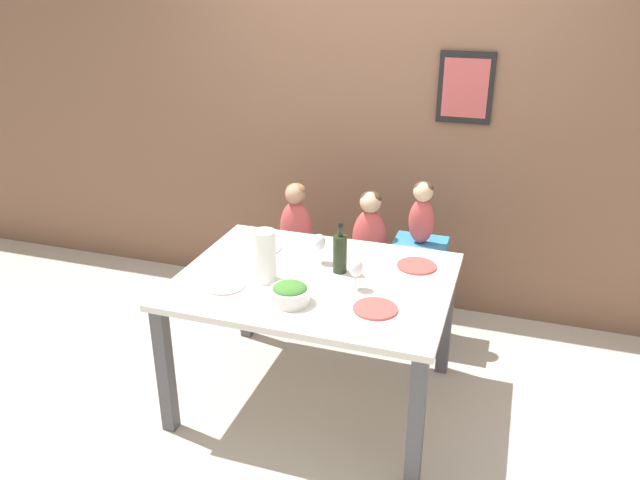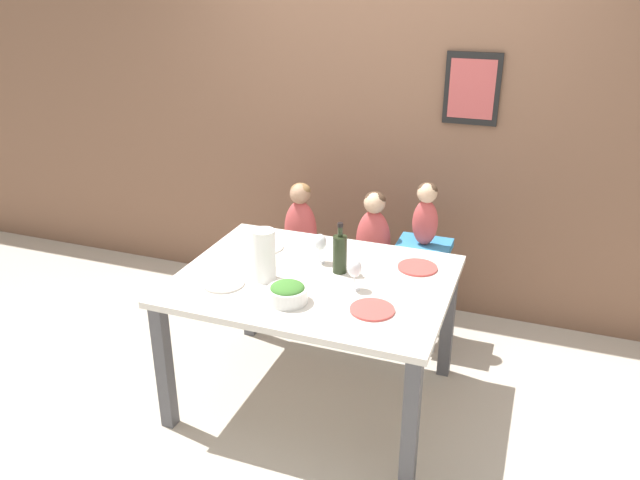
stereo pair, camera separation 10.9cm
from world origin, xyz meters
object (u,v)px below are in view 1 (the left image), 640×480
at_px(wine_glass_near, 356,268).
at_px(wine_glass_far, 319,243).
at_px(person_baby_right, 422,209).
at_px(chair_far_left, 297,269).
at_px(person_child_center, 370,231).
at_px(paper_towel_roll, 265,256).
at_px(person_child_left, 296,222).
at_px(dinner_plate_front_right, 375,309).
at_px(salad_bowl_large, 290,293).
at_px(dinner_plate_back_right, 417,266).
at_px(wine_bottle, 340,253).
at_px(dinner_plate_back_left, 263,248).
at_px(chair_right_highchair, 418,265).
at_px(chair_far_center, 368,279).
at_px(dinner_plate_front_left, 224,285).

height_order(wine_glass_near, wine_glass_far, same).
bearing_deg(person_baby_right, chair_far_left, -179.92).
relative_size(person_child_center, paper_towel_roll, 1.94).
height_order(person_child_left, paper_towel_roll, paper_towel_roll).
relative_size(wine_glass_near, dinner_plate_front_right, 0.78).
height_order(chair_far_left, salad_bowl_large, salad_bowl_large).
bearing_deg(dinner_plate_front_right, dinner_plate_back_right, 78.90).
relative_size(wine_glass_near, dinner_plate_back_right, 0.78).
distance_m(person_child_center, paper_towel_roll, 1.00).
bearing_deg(chair_far_left, paper_towel_roll, -79.22).
bearing_deg(wine_bottle, dinner_plate_back_left, 163.77).
xyz_separation_m(person_child_left, dinner_plate_back_right, (0.89, -0.52, 0.05)).
relative_size(person_child_left, dinner_plate_back_left, 2.50).
height_order(chair_far_left, wine_glass_far, wine_glass_far).
xyz_separation_m(chair_far_left, wine_bottle, (0.51, -0.71, 0.50)).
bearing_deg(paper_towel_roll, dinner_plate_front_right, -11.22).
distance_m(wine_bottle, dinner_plate_front_right, 0.45).
distance_m(wine_glass_far, dinner_plate_back_left, 0.39).
bearing_deg(chair_far_left, person_baby_right, 0.08).
distance_m(chair_right_highchair, wine_glass_near, 0.95).
bearing_deg(dinner_plate_front_right, wine_glass_near, 129.50).
bearing_deg(chair_far_left, chair_right_highchair, -0.00).
height_order(chair_right_highchair, wine_bottle, wine_bottle).
xyz_separation_m(person_child_left, dinner_plate_back_left, (0.01, -0.56, 0.05)).
height_order(wine_bottle, dinner_plate_back_left, wine_bottle).
height_order(person_child_center, salad_bowl_large, person_child_center).
bearing_deg(wine_glass_far, person_child_center, 78.33).
bearing_deg(chair_right_highchair, dinner_plate_back_right, -82.42).
xyz_separation_m(salad_bowl_large, dinner_plate_back_left, (-0.38, 0.55, -0.04)).
bearing_deg(paper_towel_roll, chair_far_center, 70.63).
height_order(chair_right_highchair, salad_bowl_large, salad_bowl_large).
bearing_deg(wine_glass_near, wine_bottle, 128.94).
xyz_separation_m(wine_glass_far, dinner_plate_back_left, (-0.37, 0.07, -0.11)).
height_order(person_baby_right, paper_towel_roll, person_baby_right).
relative_size(person_baby_right, salad_bowl_large, 2.02).
height_order(paper_towel_roll, salad_bowl_large, paper_towel_roll).
bearing_deg(dinner_plate_front_left, person_child_left, 90.10).
xyz_separation_m(dinner_plate_front_left, dinner_plate_back_left, (0.00, 0.50, 0.00)).
bearing_deg(paper_towel_roll, dinner_plate_back_right, 29.38).
xyz_separation_m(person_child_left, salad_bowl_large, (0.38, -1.10, 0.10)).
relative_size(person_child_left, paper_towel_roll, 1.94).
relative_size(wine_bottle, salad_bowl_large, 1.43).
height_order(wine_glass_near, dinner_plate_back_right, wine_glass_near).
distance_m(chair_far_left, dinner_plate_back_left, 0.69).
bearing_deg(wine_bottle, wine_glass_near, -51.06).
bearing_deg(wine_bottle, person_child_center, 90.94).
height_order(wine_glass_near, dinner_plate_front_right, wine_glass_near).
bearing_deg(dinner_plate_back_left, person_child_center, 48.45).
height_order(wine_bottle, paper_towel_roll, wine_bottle).
xyz_separation_m(chair_far_center, paper_towel_roll, (-0.33, -0.92, 0.53)).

